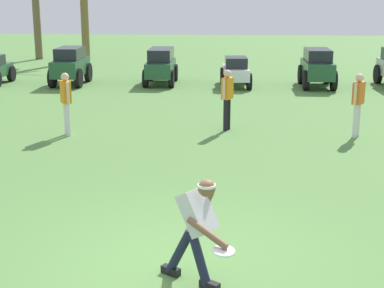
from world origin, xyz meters
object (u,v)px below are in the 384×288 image
object	(u,v)px
frisbee_thrower	(197,225)
frisbee_in_flight	(224,251)
parked_car_slot_d	(236,71)
parked_car_slot_e	(317,67)
teammate_midfield	(227,94)
parked_car_slot_b	(70,65)
teammate_near_sideline	(66,98)
teammate_deep	(358,99)
parked_car_slot_c	(161,65)

from	to	relation	value
frisbee_thrower	frisbee_in_flight	xyz separation A→B (m)	(0.33, -0.47, -0.11)
parked_car_slot_d	parked_car_slot_e	distance (m)	3.00
teammate_midfield	parked_car_slot_d	xyz separation A→B (m)	(0.30, 7.06, -0.38)
parked_car_slot_b	teammate_midfield	bearing A→B (deg)	-50.19
teammate_near_sideline	parked_car_slot_d	xyz separation A→B (m)	(4.25, 7.84, -0.38)
parked_car_slot_b	parked_car_slot_d	size ratio (longest dim) A/B	1.05
teammate_deep	teammate_near_sideline	bearing A→B (deg)	-177.69
teammate_deep	parked_car_slot_c	xyz separation A→B (m)	(-5.73, 7.99, -0.22)
frisbee_in_flight	parked_car_slot_c	bearing A→B (deg)	98.92
frisbee_thrower	teammate_midfield	xyz separation A→B (m)	(0.34, 8.22, 0.15)
parked_car_slot_d	parked_car_slot_e	size ratio (longest dim) A/B	0.95
frisbee_thrower	parked_car_slot_c	distance (m)	15.87
frisbee_thrower	parked_car_slot_d	distance (m)	15.29
frisbee_thrower	teammate_deep	xyz separation A→B (m)	(3.52, 7.72, 0.15)
parked_car_slot_d	parked_car_slot_b	bearing A→B (deg)	179.32
parked_car_slot_d	frisbee_in_flight	bearing A→B (deg)	-91.11
teammate_near_sideline	teammate_deep	bearing A→B (deg)	2.31
frisbee_thrower	teammate_midfield	bearing A→B (deg)	87.66
teammate_deep	parked_car_slot_c	world-z (taller)	teammate_deep
parked_car_slot_b	parked_car_slot_c	world-z (taller)	parked_car_slot_b
frisbee_in_flight	teammate_deep	size ratio (longest dim) A/B	0.22
teammate_midfield	teammate_deep	xyz separation A→B (m)	(3.18, -0.49, 0.00)
teammate_deep	teammate_midfield	bearing A→B (deg)	171.22
teammate_deep	parked_car_slot_e	world-z (taller)	teammate_deep
parked_car_slot_c	parked_car_slot_e	size ratio (longest dim) A/B	1.02
teammate_near_sideline	parked_car_slot_e	distance (m)	10.71
parked_car_slot_e	parked_car_slot_c	bearing A→B (deg)	176.20
frisbee_thrower	teammate_near_sideline	world-z (taller)	teammate_near_sideline
frisbee_thrower	teammate_near_sideline	distance (m)	8.27
teammate_midfield	parked_car_slot_c	bearing A→B (deg)	108.77
frisbee_in_flight	teammate_near_sideline	xyz separation A→B (m)	(-3.95, 7.91, 0.26)
frisbee_thrower	parked_car_slot_c	bearing A→B (deg)	98.01
teammate_deep	frisbee_thrower	bearing A→B (deg)	-114.48
frisbee_in_flight	teammate_near_sideline	size ratio (longest dim) A/B	0.22
parked_car_slot_b	parked_car_slot_d	xyz separation A→B (m)	(6.25, -0.07, -0.18)
teammate_near_sideline	parked_car_slot_e	xyz separation A→B (m)	(7.25, 7.89, -0.20)
teammate_near_sideline	parked_car_slot_e	world-z (taller)	teammate_near_sideline
teammate_near_sideline	teammate_deep	world-z (taller)	same
frisbee_thrower	parked_car_slot_e	size ratio (longest dim) A/B	0.59
frisbee_in_flight	teammate_deep	world-z (taller)	teammate_deep
parked_car_slot_c	parked_car_slot_e	xyz separation A→B (m)	(5.84, -0.39, 0.02)
teammate_deep	parked_car_slot_b	world-z (taller)	teammate_deep
frisbee_in_flight	parked_car_slot_d	world-z (taller)	parked_car_slot_d
teammate_midfield	parked_car_slot_c	size ratio (longest dim) A/B	0.65
frisbee_in_flight	parked_car_slot_b	world-z (taller)	parked_car_slot_b
parked_car_slot_e	teammate_deep	bearing A→B (deg)	-90.87
teammate_deep	parked_car_slot_b	distance (m)	11.90
frisbee_thrower	parked_car_slot_b	distance (m)	16.35
frisbee_thrower	parked_car_slot_b	world-z (taller)	parked_car_slot_b
frisbee_thrower	parked_car_slot_e	distance (m)	15.75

